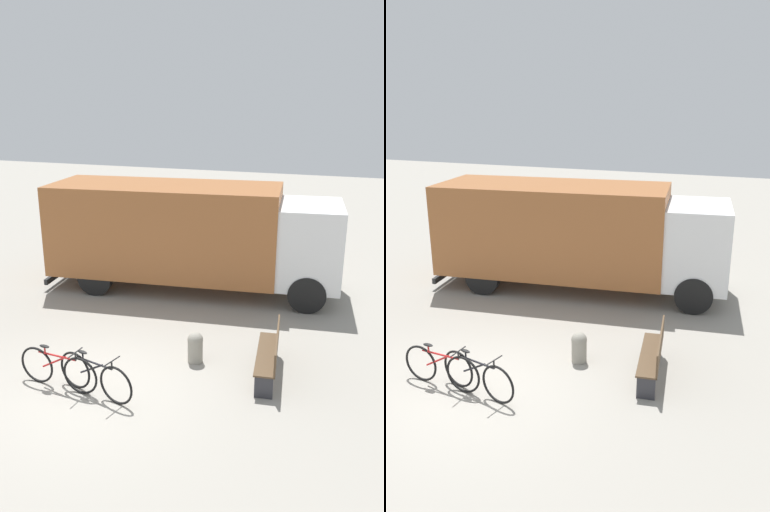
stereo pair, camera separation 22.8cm
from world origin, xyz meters
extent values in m
plane|color=gray|center=(0.00, 0.00, 0.00)|extent=(60.00, 60.00, 0.00)
cube|color=#99592D|center=(-0.72, 5.57, 1.75)|extent=(6.66, 3.24, 2.52)
cube|color=silver|center=(3.28, 6.07, 1.56)|extent=(1.93, 2.56, 2.14)
cube|color=black|center=(-3.95, 5.17, 0.27)|extent=(0.39, 2.34, 0.16)
cylinder|color=black|center=(3.14, 7.14, 0.49)|extent=(1.00, 0.40, 0.98)
cylinder|color=black|center=(3.41, 5.00, 0.49)|extent=(1.00, 0.40, 0.98)
cylinder|color=black|center=(-2.60, 6.42, 0.49)|extent=(1.00, 0.40, 0.98)
cylinder|color=black|center=(-2.33, 4.29, 0.49)|extent=(1.00, 0.40, 0.98)
cube|color=brown|center=(3.06, 1.64, 0.46)|extent=(0.64, 1.85, 0.04)
cube|color=brown|center=(3.24, 1.66, 0.68)|extent=(0.28, 1.80, 0.48)
cube|color=#2D2D33|center=(3.17, 0.78, 0.22)|extent=(0.34, 0.10, 0.44)
cube|color=#2D2D33|center=(2.94, 2.49, 0.22)|extent=(0.34, 0.10, 0.44)
torus|color=black|center=(-1.07, -0.13, 0.37)|extent=(0.75, 0.10, 0.75)
torus|color=black|center=(-0.07, -0.20, 0.37)|extent=(0.75, 0.10, 0.75)
cylinder|color=red|center=(-0.57, -0.17, 0.67)|extent=(0.85, 0.09, 0.04)
cylinder|color=red|center=(-0.65, -0.16, 0.53)|extent=(0.57, 0.07, 0.35)
cylinder|color=red|center=(-0.85, -0.15, 0.74)|extent=(0.03, 0.03, 0.12)
ellipsoid|color=black|center=(-0.85, -0.15, 0.82)|extent=(0.23, 0.10, 0.05)
cylinder|color=black|center=(-0.15, -0.20, 0.75)|extent=(0.03, 0.03, 0.16)
cylinder|color=black|center=(-0.15, -0.20, 0.83)|extent=(0.05, 0.44, 0.02)
torus|color=black|center=(-0.27, -0.06, 0.37)|extent=(0.74, 0.21, 0.75)
torus|color=black|center=(0.71, -0.27, 0.37)|extent=(0.74, 0.21, 0.75)
cylinder|color=black|center=(0.22, -0.17, 0.67)|extent=(0.84, 0.22, 0.04)
cylinder|color=black|center=(0.15, -0.15, 0.53)|extent=(0.56, 0.16, 0.35)
cylinder|color=black|center=(-0.05, -0.11, 0.74)|extent=(0.03, 0.03, 0.12)
ellipsoid|color=black|center=(-0.05, -0.11, 0.82)|extent=(0.23, 0.14, 0.05)
cylinder|color=black|center=(0.63, -0.26, 0.75)|extent=(0.03, 0.03, 0.16)
cylinder|color=black|center=(0.63, -0.26, 0.83)|extent=(0.12, 0.43, 0.02)
cylinder|color=gray|center=(1.55, 1.64, 0.25)|extent=(0.31, 0.31, 0.51)
sphere|color=gray|center=(1.55, 1.64, 0.51)|extent=(0.33, 0.33, 0.33)
camera|label=1|loc=(4.60, -7.19, 5.26)|focal=35.00mm
camera|label=2|loc=(4.81, -7.11, 5.26)|focal=35.00mm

